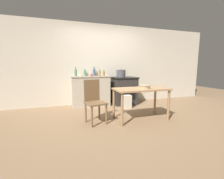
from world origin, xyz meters
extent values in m
plane|color=#896B4C|center=(0.00, 0.00, 0.00)|extent=(14.00, 14.00, 0.00)
cube|color=beige|center=(0.00, 1.58, 1.27)|extent=(8.00, 0.07, 2.55)
cube|color=#B2A893|center=(-0.44, 1.31, 0.45)|extent=(1.13, 0.49, 0.90)
cube|color=gray|center=(-0.44, 1.31, 0.91)|extent=(1.16, 0.52, 0.03)
cube|color=#2D2B28|center=(0.65, 1.23, 0.42)|extent=(0.72, 0.63, 0.84)
cube|color=black|center=(0.65, 1.23, 0.86)|extent=(0.76, 0.67, 0.04)
cube|color=black|center=(0.65, 0.91, 0.37)|extent=(0.50, 0.01, 0.35)
cube|color=#A87F56|center=(0.43, -0.28, 0.70)|extent=(1.21, 0.62, 0.03)
cylinder|color=#97724E|center=(-0.13, -0.54, 0.34)|extent=(0.06, 0.06, 0.69)
cylinder|color=#97724E|center=(0.99, -0.54, 0.34)|extent=(0.06, 0.06, 0.69)
cylinder|color=#97724E|center=(-0.13, -0.02, 0.34)|extent=(0.06, 0.06, 0.69)
cylinder|color=#97724E|center=(0.99, -0.02, 0.34)|extent=(0.06, 0.06, 0.69)
cube|color=brown|center=(-0.60, -0.22, 0.44)|extent=(0.48, 0.48, 0.03)
cube|color=brown|center=(-0.64, -0.04, 0.69)|extent=(0.36, 0.11, 0.47)
cylinder|color=brown|center=(-0.72, -0.42, 0.21)|extent=(0.04, 0.04, 0.43)
cylinder|color=brown|center=(-0.40, -0.34, 0.21)|extent=(0.04, 0.04, 0.43)
cylinder|color=brown|center=(-0.80, -0.10, 0.21)|extent=(0.04, 0.04, 0.43)
cylinder|color=brown|center=(-0.48, -0.02, 0.21)|extent=(0.04, 0.04, 0.43)
cube|color=beige|center=(0.52, 0.71, 0.19)|extent=(0.26, 0.18, 0.38)
cylinder|color=#4C4C51|center=(0.52, 1.19, 0.98)|extent=(0.29, 0.29, 0.21)
cylinder|color=#4C4C51|center=(0.52, 1.19, 1.10)|extent=(0.30, 0.30, 0.02)
sphere|color=black|center=(0.52, 1.19, 1.12)|extent=(0.02, 0.02, 0.02)
cylinder|color=tan|center=(0.50, -0.31, 0.76)|extent=(0.23, 0.23, 0.07)
cylinder|color=tan|center=(0.50, -0.31, 0.79)|extent=(0.25, 0.25, 0.01)
cylinder|color=#517F5B|center=(-0.58, 1.47, 1.01)|extent=(0.07, 0.07, 0.16)
cylinder|color=#517F5B|center=(-0.58, 1.47, 1.12)|extent=(0.03, 0.03, 0.06)
cylinder|color=#517F5B|center=(-0.87, 1.34, 1.03)|extent=(0.08, 0.08, 0.20)
cylinder|color=#517F5B|center=(-0.87, 1.34, 1.16)|extent=(0.03, 0.03, 0.08)
cylinder|color=olive|center=(-0.14, 1.34, 1.00)|extent=(0.07, 0.07, 0.15)
cylinder|color=olive|center=(-0.14, 1.34, 1.10)|extent=(0.03, 0.03, 0.06)
cylinder|color=olive|center=(-0.01, 1.34, 1.00)|extent=(0.07, 0.07, 0.14)
cylinder|color=olive|center=(-0.01, 1.34, 1.09)|extent=(0.03, 0.03, 0.05)
cylinder|color=#3D5675|center=(-0.29, 1.45, 1.03)|extent=(0.08, 0.08, 0.20)
cylinder|color=#3D5675|center=(-0.29, 1.45, 1.17)|extent=(0.03, 0.03, 0.08)
cylinder|color=#B74C42|center=(-0.43, 1.16, 0.97)|extent=(0.08, 0.08, 0.08)
cylinder|color=beige|center=(-0.73, 1.20, 0.96)|extent=(0.08, 0.08, 0.08)
camera|label=1|loc=(-1.22, -3.26, 1.19)|focal=24.00mm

